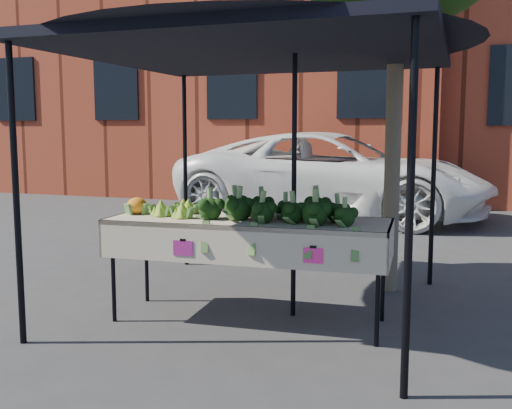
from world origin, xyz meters
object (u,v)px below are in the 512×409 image
object	(u,v)px
canopy	(259,162)
street_tree	(395,62)
table	(248,270)
vehicle	(334,61)

from	to	relation	value
canopy	street_tree	xyz separation A→B (m)	(1.06, 1.07, 0.95)
table	street_tree	world-z (taller)	street_tree
canopy	vehicle	xyz separation A→B (m)	(-0.58, 5.96, 1.55)
table	canopy	size ratio (longest dim) A/B	0.77
table	vehicle	bearing A→B (deg)	95.50
canopy	street_tree	bearing A→B (deg)	45.14
vehicle	street_tree	xyz separation A→B (m)	(1.64, -4.89, -0.59)
vehicle	table	bearing A→B (deg)	-170.92
table	canopy	bearing A→B (deg)	94.47
street_tree	canopy	bearing A→B (deg)	-134.86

